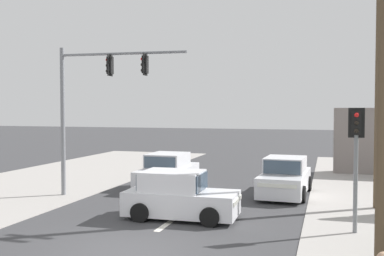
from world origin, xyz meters
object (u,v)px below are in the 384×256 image
object	(u,v)px
utility_pole_midground_right	(379,51)
sedan_oncoming_near	(168,172)
hatchback_receding_far	(179,197)
sedan_kerbside_parked	(285,178)
pedestal_signal_right_kerb	(356,148)
utility_pole_foreground_right	(378,8)
traffic_signal_mast	(92,94)

from	to	relation	value
utility_pole_midground_right	sedan_oncoming_near	world-z (taller)	utility_pole_midground_right
hatchback_receding_far	sedan_kerbside_parked	distance (m)	5.78
pedestal_signal_right_kerb	sedan_kerbside_parked	size ratio (longest dim) A/B	0.83
sedan_kerbside_parked	pedestal_signal_right_kerb	bearing A→B (deg)	-65.18
utility_pole_midground_right	sedan_kerbside_parked	distance (m)	6.11
hatchback_receding_far	sedan_oncoming_near	xyz separation A→B (m)	(-2.26, 5.18, 0.00)
sedan_kerbside_parked	utility_pole_foreground_right	bearing A→B (deg)	-72.86
pedestal_signal_right_kerb	sedan_kerbside_parked	world-z (taller)	pedestal_signal_right_kerb
utility_pole_foreground_right	pedestal_signal_right_kerb	bearing A→B (deg)	93.56
utility_pole_midground_right	hatchback_receding_far	xyz separation A→B (m)	(-6.27, -3.37, -4.85)
pedestal_signal_right_kerb	traffic_signal_mast	bearing A→B (deg)	164.90
traffic_signal_mast	sedan_kerbside_parked	world-z (taller)	traffic_signal_mast
traffic_signal_mast	utility_pole_midground_right	bearing A→B (deg)	5.21
pedestal_signal_right_kerb	hatchback_receding_far	distance (m)	5.61
sedan_oncoming_near	utility_pole_midground_right	bearing A→B (deg)	-11.97
utility_pole_midground_right	traffic_signal_mast	xyz separation A→B (m)	(-10.73, -0.98, -1.41)
utility_pole_midground_right	hatchback_receding_far	bearing A→B (deg)	-151.72
pedestal_signal_right_kerb	utility_pole_foreground_right	bearing A→B (deg)	-86.44
utility_pole_foreground_right	hatchback_receding_far	world-z (taller)	utility_pole_foreground_right
traffic_signal_mast	sedan_oncoming_near	distance (m)	4.95
hatchback_receding_far	pedestal_signal_right_kerb	bearing A→B (deg)	-2.70
hatchback_receding_far	sedan_kerbside_parked	bearing A→B (deg)	59.74
utility_pole_midground_right	pedestal_signal_right_kerb	bearing A→B (deg)	-104.40
hatchback_receding_far	utility_pole_foreground_right	bearing A→B (deg)	-32.51
pedestal_signal_right_kerb	sedan_oncoming_near	bearing A→B (deg)	144.44
sedan_oncoming_near	sedan_kerbside_parked	xyz separation A→B (m)	(5.17, -0.19, 0.00)
utility_pole_foreground_right	sedan_oncoming_near	world-z (taller)	utility_pole_foreground_right
utility_pole_midground_right	traffic_signal_mast	world-z (taller)	utility_pole_midground_right
utility_pole_foreground_right	utility_pole_midground_right	xyz separation A→B (m)	(0.73, 6.90, -0.06)
utility_pole_foreground_right	utility_pole_midground_right	bearing A→B (deg)	83.99
utility_pole_midground_right	utility_pole_foreground_right	bearing A→B (deg)	-96.01
hatchback_receding_far	sedan_oncoming_near	size ratio (longest dim) A/B	0.87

